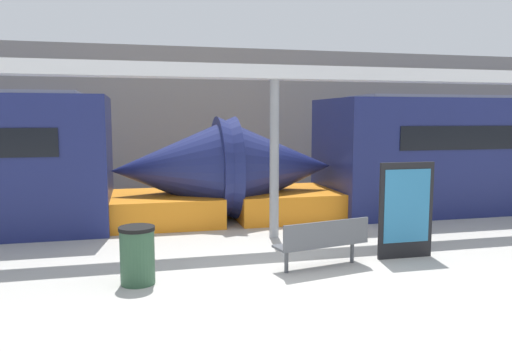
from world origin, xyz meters
name	(u,v)px	position (x,y,z in m)	size (l,w,h in m)	color
ground_plane	(309,286)	(0.00, 0.00, 0.00)	(60.00, 60.00, 0.00)	#B2AFA8
station_wall	(210,120)	(0.00, 10.37, 2.50)	(56.00, 0.20, 5.00)	gray
bench_near	(323,240)	(0.53, 0.80, 0.51)	(1.75, 0.78, 0.86)	#4C4F54
trash_bin	(137,255)	(-2.59, 0.76, 0.46)	(0.56, 0.56, 0.92)	#2D5138
poster_board	(406,210)	(2.27, 1.07, 0.91)	(1.08, 0.07, 1.79)	black
support_column_near	(274,160)	(0.32, 3.18, 1.70)	(0.20, 0.20, 3.40)	gray
canopy_beam	(275,73)	(0.32, 3.18, 3.54)	(28.00, 0.60, 0.28)	silver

